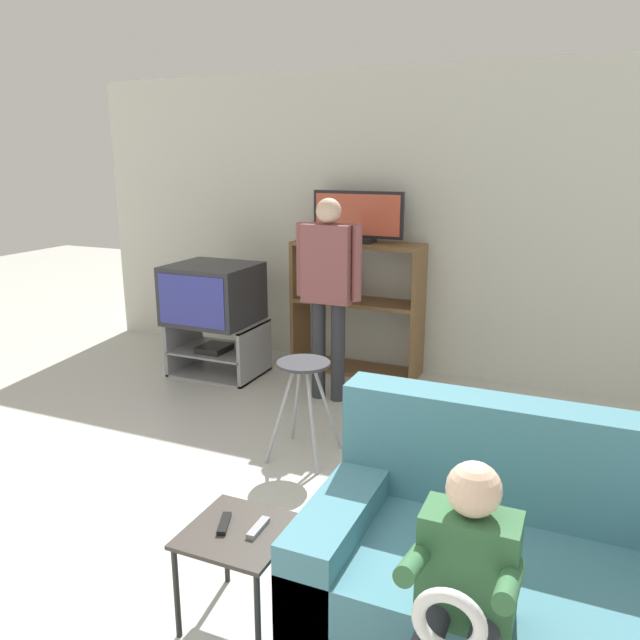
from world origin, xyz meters
The scene contains 12 objects.
wall_back centered at (0.00, 4.14, 1.30)m, with size 6.40×0.06×2.60m.
tv_stand centered at (-1.50, 3.32, 0.23)m, with size 0.77×0.55×0.48m.
television_main centered at (-1.52, 3.31, 0.73)m, with size 0.71×0.66×0.50m.
media_shelf centered at (-0.40, 3.88, 0.59)m, with size 1.14×0.38×1.16m.
television_flat centered at (-0.42, 3.90, 1.36)m, with size 0.81×0.20×0.43m.
folding_stool centered at (-0.13, 2.19, 0.51)m, with size 0.38×0.40×0.64m.
snack_table centered at (0.25, 0.75, 0.37)m, with size 0.41×0.41×0.42m.
remote_control_black centered at (0.18, 0.75, 0.43)m, with size 0.04×0.14×0.02m, color black.
remote_control_white centered at (0.32, 0.78, 0.43)m, with size 0.04×0.14×0.02m, color gray.
couch centered at (1.33, 1.02, 0.31)m, with size 1.63×0.88×0.92m.
person_standing_adult centered at (-0.38, 3.16, 0.96)m, with size 0.53×0.20×1.58m.
person_seated_child centered at (1.18, 0.51, 0.59)m, with size 0.33×0.43×0.99m.
Camera 1 is at (1.43, -1.14, 1.88)m, focal length 35.00 mm.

